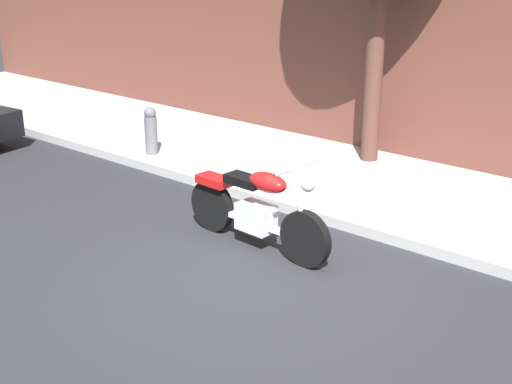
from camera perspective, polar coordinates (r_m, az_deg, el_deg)
ground_plane at (r=7.53m, az=0.55°, el=-6.86°), size 60.00×60.00×0.00m
sidewalk at (r=9.85m, az=11.75°, el=-0.18°), size 24.65×2.90×0.14m
motorcycle at (r=8.02m, az=0.02°, el=-1.42°), size 2.12×0.70×1.14m
fire_hydrant at (r=11.28m, az=-8.60°, el=4.68°), size 0.20×0.20×0.91m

